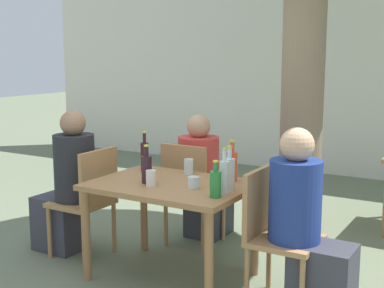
{
  "coord_description": "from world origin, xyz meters",
  "views": [
    {
      "loc": [
        2.1,
        -3.25,
        1.69
      ],
      "look_at": [
        0.0,
        0.3,
        0.99
      ],
      "focal_mm": 50.0,
      "sensor_mm": 36.0,
      "label": 1
    }
  ],
  "objects_px": {
    "patio_chair_1": "(273,228)",
    "water_bottle_4": "(224,176)",
    "green_bottle_3": "(215,183)",
    "wine_bottle_2": "(145,155)",
    "patio_chair_2": "(190,188)",
    "person_seated_2": "(203,183)",
    "drinking_glass_2": "(151,178)",
    "drinking_glass_0": "(194,182)",
    "patio_chair_0": "(89,196)",
    "person_seated_1": "(307,231)",
    "wine_bottle_1": "(147,168)",
    "water_bottle_5": "(229,173)",
    "soda_bottle_0": "(232,165)",
    "dining_table_front": "(172,195)",
    "drinking_glass_1": "(189,167)",
    "person_seated_0": "(68,189)"
  },
  "relations": [
    {
      "from": "patio_chair_1",
      "to": "water_bottle_4",
      "type": "xyz_separation_m",
      "value": [
        -0.33,
        -0.08,
        0.34
      ]
    },
    {
      "from": "patio_chair_1",
      "to": "green_bottle_3",
      "type": "bearing_deg",
      "value": 119.08
    },
    {
      "from": "green_bottle_3",
      "to": "wine_bottle_2",
      "type": "bearing_deg",
      "value": 154.01
    },
    {
      "from": "patio_chair_2",
      "to": "person_seated_2",
      "type": "xyz_separation_m",
      "value": [
        0.0,
        0.24,
        -0.01
      ]
    },
    {
      "from": "green_bottle_3",
      "to": "drinking_glass_2",
      "type": "bearing_deg",
      "value": 176.48
    },
    {
      "from": "water_bottle_4",
      "to": "drinking_glass_0",
      "type": "relative_size",
      "value": 3.82
    },
    {
      "from": "patio_chair_0",
      "to": "green_bottle_3",
      "type": "height_order",
      "value": "green_bottle_3"
    },
    {
      "from": "person_seated_1",
      "to": "drinking_glass_0",
      "type": "bearing_deg",
      "value": 93.36
    },
    {
      "from": "wine_bottle_2",
      "to": "green_bottle_3",
      "type": "relative_size",
      "value": 1.29
    },
    {
      "from": "patio_chair_1",
      "to": "green_bottle_3",
      "type": "xyz_separation_m",
      "value": [
        -0.34,
        -0.19,
        0.31
      ]
    },
    {
      "from": "wine_bottle_1",
      "to": "water_bottle_5",
      "type": "xyz_separation_m",
      "value": [
        0.62,
        0.13,
        0.01
      ]
    },
    {
      "from": "person_seated_1",
      "to": "green_bottle_3",
      "type": "distance_m",
      "value": 0.67
    },
    {
      "from": "patio_chair_2",
      "to": "soda_bottle_0",
      "type": "relative_size",
      "value": 2.98
    },
    {
      "from": "water_bottle_4",
      "to": "wine_bottle_2",
      "type": "bearing_deg",
      "value": 160.03
    },
    {
      "from": "dining_table_front",
      "to": "green_bottle_3",
      "type": "xyz_separation_m",
      "value": [
        0.47,
        -0.19,
        0.19
      ]
    },
    {
      "from": "drinking_glass_0",
      "to": "green_bottle_3",
      "type": "bearing_deg",
      "value": -29.34
    },
    {
      "from": "green_bottle_3",
      "to": "drinking_glass_0",
      "type": "height_order",
      "value": "green_bottle_3"
    },
    {
      "from": "patio_chair_1",
      "to": "soda_bottle_0",
      "type": "height_order",
      "value": "soda_bottle_0"
    },
    {
      "from": "soda_bottle_0",
      "to": "wine_bottle_1",
      "type": "relative_size",
      "value": 1.08
    },
    {
      "from": "person_seated_1",
      "to": "wine_bottle_2",
      "type": "xyz_separation_m",
      "value": [
        -1.47,
        0.24,
        0.32
      ]
    },
    {
      "from": "wine_bottle_2",
      "to": "drinking_glass_2",
      "type": "relative_size",
      "value": 2.77
    },
    {
      "from": "dining_table_front",
      "to": "patio_chair_1",
      "type": "relative_size",
      "value": 1.26
    },
    {
      "from": "drinking_glass_1",
      "to": "drinking_glass_2",
      "type": "bearing_deg",
      "value": -94.4
    },
    {
      "from": "patio_chair_2",
      "to": "water_bottle_4",
      "type": "bearing_deg",
      "value": 133.93
    },
    {
      "from": "person_seated_0",
      "to": "drinking_glass_0",
      "type": "distance_m",
      "value": 1.29
    },
    {
      "from": "person_seated_1",
      "to": "soda_bottle_0",
      "type": "bearing_deg",
      "value": 67.81
    },
    {
      "from": "dining_table_front",
      "to": "water_bottle_5",
      "type": "xyz_separation_m",
      "value": [
        0.46,
        0.04,
        0.22
      ]
    },
    {
      "from": "wine_bottle_1",
      "to": "drinking_glass_0",
      "type": "relative_size",
      "value": 3.45
    },
    {
      "from": "wine_bottle_1",
      "to": "wine_bottle_2",
      "type": "xyz_separation_m",
      "value": [
        -0.26,
        0.34,
        0.02
      ]
    },
    {
      "from": "patio_chair_2",
      "to": "green_bottle_3",
      "type": "bearing_deg",
      "value": 129.72
    },
    {
      "from": "soda_bottle_0",
      "to": "green_bottle_3",
      "type": "relative_size",
      "value": 1.23
    },
    {
      "from": "water_bottle_4",
      "to": "patio_chair_2",
      "type": "bearing_deg",
      "value": 133.93
    },
    {
      "from": "person_seated_1",
      "to": "person_seated_2",
      "type": "height_order",
      "value": "person_seated_1"
    },
    {
      "from": "wine_bottle_1",
      "to": "drinking_glass_2",
      "type": "height_order",
      "value": "wine_bottle_1"
    },
    {
      "from": "patio_chair_2",
      "to": "water_bottle_4",
      "type": "distance_m",
      "value": 1.08
    },
    {
      "from": "patio_chair_2",
      "to": "water_bottle_4",
      "type": "relative_size",
      "value": 2.9
    },
    {
      "from": "wine_bottle_2",
      "to": "water_bottle_4",
      "type": "xyz_separation_m",
      "value": [
        0.9,
        -0.33,
        -0.0
      ]
    },
    {
      "from": "dining_table_front",
      "to": "wine_bottle_1",
      "type": "bearing_deg",
      "value": -149.09
    },
    {
      "from": "person_seated_0",
      "to": "wine_bottle_2",
      "type": "xyz_separation_m",
      "value": [
        0.63,
        0.24,
        0.31
      ]
    },
    {
      "from": "drinking_glass_2",
      "to": "patio_chair_2",
      "type": "bearing_deg",
      "value": 100.91
    },
    {
      "from": "drinking_glass_0",
      "to": "wine_bottle_2",
      "type": "bearing_deg",
      "value": 155.38
    },
    {
      "from": "wine_bottle_2",
      "to": "soda_bottle_0",
      "type": "bearing_deg",
      "value": 2.67
    },
    {
      "from": "person_seated_1",
      "to": "green_bottle_3",
      "type": "relative_size",
      "value": 4.86
    },
    {
      "from": "person_seated_0",
      "to": "water_bottle_5",
      "type": "xyz_separation_m",
      "value": [
        1.51,
        0.04,
        0.31
      ]
    },
    {
      "from": "wine_bottle_1",
      "to": "water_bottle_4",
      "type": "xyz_separation_m",
      "value": [
        0.64,
        0.01,
        0.01
      ]
    },
    {
      "from": "wine_bottle_1",
      "to": "wine_bottle_2",
      "type": "bearing_deg",
      "value": 127.72
    },
    {
      "from": "person_seated_0",
      "to": "water_bottle_4",
      "type": "bearing_deg",
      "value": 86.91
    },
    {
      "from": "soda_bottle_0",
      "to": "drinking_glass_2",
      "type": "relative_size",
      "value": 2.63
    },
    {
      "from": "patio_chair_1",
      "to": "green_bottle_3",
      "type": "relative_size",
      "value": 3.67
    },
    {
      "from": "drinking_glass_2",
      "to": "drinking_glass_0",
      "type": "bearing_deg",
      "value": 20.0
    }
  ]
}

